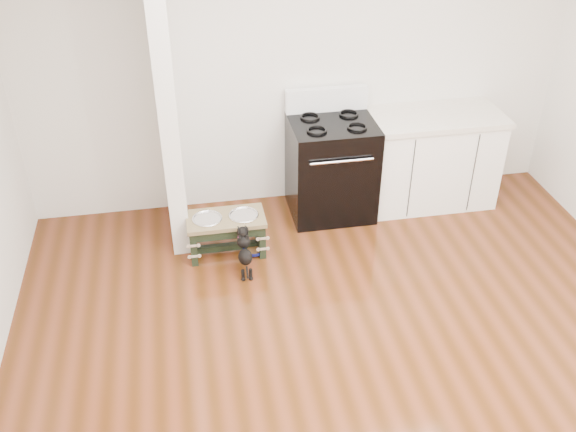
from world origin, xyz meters
name	(u,v)px	position (x,y,z in m)	size (l,w,h in m)	color
ground	(368,382)	(0.00, 0.00, 0.00)	(5.00, 5.00, 0.00)	#47240C
room_shell	(388,176)	(0.00, 0.00, 1.62)	(5.00, 5.00, 5.00)	silver
partition_wall	(166,91)	(-1.18, 2.10, 1.35)	(0.15, 0.80, 2.70)	silver
oven_range	(331,167)	(0.25, 2.16, 0.48)	(0.76, 0.69, 1.14)	black
cabinet_run	(431,159)	(1.23, 2.18, 0.45)	(1.24, 0.64, 0.91)	white
dog_feeder	(226,228)	(-0.79, 1.65, 0.26)	(0.66, 0.36, 0.38)	black
puppy	(245,251)	(-0.67, 1.35, 0.22)	(0.12, 0.34, 0.41)	black
floor_bowl	(254,250)	(-0.56, 1.60, 0.03)	(0.24, 0.24, 0.06)	navy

